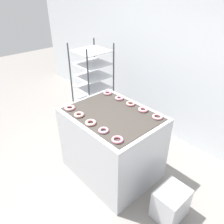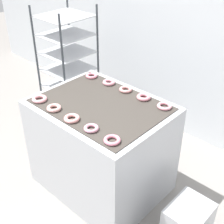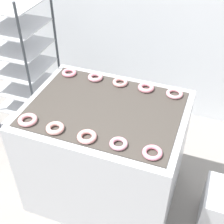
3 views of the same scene
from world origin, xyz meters
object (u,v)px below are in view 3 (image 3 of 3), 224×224
Objects in this scene: donut_near_right at (119,144)px; donut_far_leftmost at (69,73)px; glaze_bin at (221,208)px; donut_far_left at (95,77)px; donut_far_center at (120,82)px; donut_near_left at (55,128)px; baking_rack_cart at (23,67)px; donut_near_leftmost at (28,120)px; donut_far_right at (146,88)px; donut_far_rightmost at (175,94)px; fryer_machine at (106,153)px; donut_near_center at (87,137)px; donut_near_rightmost at (152,153)px.

donut_near_right is 0.97× the size of donut_far_leftmost.
glaze_bin is 1.50m from donut_far_left.
donut_far_center reaches higher than glaze_bin.
donut_near_left reaches higher than glaze_bin.
baking_rack_cart reaches higher than donut_near_leftmost.
donut_far_right is 0.23m from donut_far_rightmost.
donut_far_left is at bearing -179.47° from donut_far_center.
fryer_machine is 9.19× the size of donut_near_center.
baking_rack_cart is 1.42m from donut_near_center.
donut_near_rightmost is (0.45, -0.33, 0.50)m from fryer_machine.
donut_near_left is 0.96× the size of donut_near_center.
fryer_machine reaches higher than glaze_bin.
donut_near_leftmost is 1.05× the size of donut_far_right.
baking_rack_cart is at bearing 162.00° from donut_far_leftmost.
donut_near_center is 0.72m from donut_far_right.
donut_far_center is at bearing 0.53° from donut_far_left.
donut_far_center is 0.22m from donut_far_right.
donut_far_leftmost is 0.46m from donut_far_center.
donut_near_leftmost is 0.68m from donut_near_right.
baking_rack_cart is 1.78m from donut_near_rightmost.
donut_near_rightmost is (0.44, 0.01, -0.00)m from donut_near_center.
baking_rack_cart is 1.35m from donut_far_right.
donut_near_left is at bearing -164.24° from glaze_bin.
donut_far_left is at bearing 123.43° from donut_near_right.
donut_far_left is (0.24, 0.67, 0.00)m from donut_near_leftmost.
donut_far_leftmost is (-0.00, 0.66, -0.00)m from donut_near_leftmost.
donut_near_rightmost and donut_far_rightmost have the same top height.
donut_far_leftmost is at bearing -178.36° from donut_far_center.
donut_far_leftmost is at bearing 144.34° from fryer_machine.
donut_near_leftmost and donut_near_left have the same top height.
donut_near_left is 0.98× the size of donut_far_right.
donut_near_left is 1.06× the size of donut_near_right.
baking_rack_cart is at bearing 169.99° from donut_far_center.
donut_far_leftmost reaches higher than glaze_bin.
donut_near_center is 0.82m from donut_far_leftmost.
glaze_bin is 1.69m from donut_far_leftmost.
donut_near_right is (-0.78, -0.34, 0.79)m from glaze_bin.
baking_rack_cart is 0.70m from donut_far_leftmost.
donut_near_left is (0.87, -0.88, 0.19)m from baking_rack_cart.
fryer_machine is at bearing -122.90° from donut_far_right.
glaze_bin is 3.09× the size of donut_near_rightmost.
donut_near_rightmost is at bearing 1.59° from donut_near_center.
donut_near_left is 0.97× the size of donut_far_rightmost.
glaze_bin is (2.10, -0.53, -0.60)m from baking_rack_cart.
donut_far_center is (0.46, 0.01, 0.00)m from donut_far_leftmost.
donut_near_center is 0.44m from donut_near_rightmost.
donut_far_center is at bearing 90.32° from donut_near_center.
donut_near_center reaches higher than donut_far_center.
donut_far_left is (0.88, -0.20, 0.19)m from baking_rack_cart.
baking_rack_cart is 11.53× the size of donut_near_leftmost.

